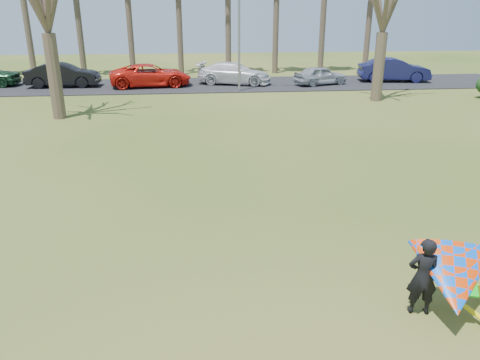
{
  "coord_description": "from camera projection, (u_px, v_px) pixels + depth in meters",
  "views": [
    {
      "loc": [
        -1.19,
        -9.53,
        5.41
      ],
      "look_at": [
        0.0,
        2.0,
        1.1
      ],
      "focal_mm": 35.0,
      "sensor_mm": 36.0,
      "label": 1
    }
  ],
  "objects": [
    {
      "name": "kite_flyer",
      "position": [
        451.0,
        279.0,
        8.35
      ],
      "size": [
        2.13,
        2.39,
        2.02
      ],
      "color": "black",
      "rests_on": "ground"
    },
    {
      "name": "car_4",
      "position": [
        320.0,
        75.0,
        33.81
      ],
      "size": [
        4.21,
        2.77,
        1.33
      ],
      "primitive_type": "imported",
      "rotation": [
        0.0,
        0.0,
        1.9
      ],
      "color": "#9DA3AA",
      "rests_on": "parking_strip"
    },
    {
      "name": "car_2",
      "position": [
        151.0,
        75.0,
        33.03
      ],
      "size": [
        5.92,
        3.25,
        1.57
      ],
      "primitive_type": "imported",
      "rotation": [
        0.0,
        0.0,
        1.69
      ],
      "color": "red",
      "rests_on": "parking_strip"
    },
    {
      "name": "ground",
      "position": [
        249.0,
        254.0,
        10.89
      ],
      "size": [
        100.0,
        100.0,
        0.0
      ],
      "primitive_type": "plane",
      "color": "#204910",
      "rests_on": "ground"
    },
    {
      "name": "parking_strip",
      "position": [
        208.0,
        85.0,
        34.18
      ],
      "size": [
        46.0,
        7.0,
        0.06
      ],
      "primitive_type": "cube",
      "color": "black",
      "rests_on": "ground"
    },
    {
      "name": "car_1",
      "position": [
        63.0,
        75.0,
        32.84
      ],
      "size": [
        5.01,
        1.77,
        1.65
      ],
      "primitive_type": "imported",
      "rotation": [
        0.0,
        0.0,
        1.56
      ],
      "color": "black",
      "rests_on": "parking_strip"
    },
    {
      "name": "streetlight",
      "position": [
        242.0,
        22.0,
        30.05
      ],
      "size": [
        2.28,
        0.18,
        8.0
      ],
      "color": "gray",
      "rests_on": "ground"
    },
    {
      "name": "car_3",
      "position": [
        234.0,
        73.0,
        34.06
      ],
      "size": [
        5.73,
        3.63,
        1.55
      ],
      "primitive_type": "imported",
      "rotation": [
        0.0,
        0.0,
        1.27
      ],
      "color": "silver",
      "rests_on": "parking_strip"
    },
    {
      "name": "car_5",
      "position": [
        394.0,
        70.0,
        35.25
      ],
      "size": [
        5.42,
        2.55,
        1.72
      ],
      "primitive_type": "imported",
      "rotation": [
        0.0,
        0.0,
        1.43
      ],
      "color": "#171845",
      "rests_on": "parking_strip"
    }
  ]
}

